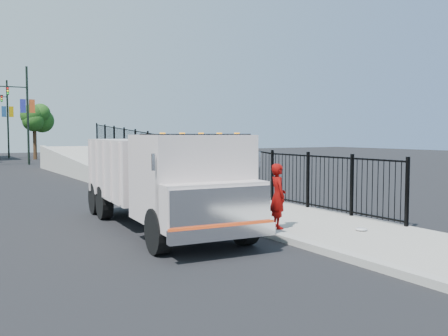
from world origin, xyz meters
TOP-DOWN VIEW (x-y plane):
  - ground at (0.00, 0.00)m, footprint 120.00×120.00m
  - sidewalk at (1.93, -2.00)m, footprint 3.55×12.00m
  - curb at (0.00, -2.00)m, footprint 0.30×12.00m
  - ramp at (2.12, 16.00)m, footprint 3.95×24.06m
  - iron_fence at (3.55, 12.00)m, footprint 0.10×28.00m
  - truck at (-1.89, 1.51)m, footprint 2.96×7.74m
  - worker at (0.47, -0.45)m, footprint 0.57×0.71m
  - debris at (2.09, -1.80)m, footprint 0.31×0.31m
  - light_pole_1 at (-0.50, 32.56)m, footprint 3.77×0.22m
  - light_pole_3 at (-0.44, 44.84)m, footprint 3.78×0.22m
  - tree_1 at (1.80, 41.09)m, footprint 2.17×2.17m

SIDE VIEW (x-z plane):
  - ground at x=0.00m, z-range 0.00..0.00m
  - ramp at x=2.12m, z-range -1.60..1.60m
  - sidewalk at x=1.93m, z-range 0.00..0.12m
  - curb at x=0.00m, z-range 0.00..0.16m
  - debris at x=2.09m, z-range 0.12..0.20m
  - iron_fence at x=3.55m, z-range 0.00..1.80m
  - worker at x=0.47m, z-range 0.12..1.80m
  - truck at x=-1.89m, z-range 0.16..2.76m
  - tree_1 at x=1.80m, z-range 1.36..6.45m
  - light_pole_1 at x=-0.50m, z-range 0.36..8.36m
  - light_pole_3 at x=-0.44m, z-range 0.36..8.36m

